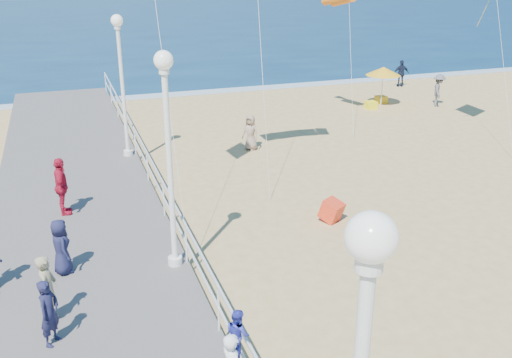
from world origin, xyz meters
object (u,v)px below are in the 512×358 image
object	(u,v)px
spectator_4	(61,247)
beach_umbrella	(383,71)
spectator_0	(49,313)
beach_chair_left	(371,105)
lamp_post_far	(121,72)
toddler_held	(238,334)
lamp_post_mid	(168,140)
spectator_3	(61,187)
beach_walker_b	(401,73)
beach_walker_c	(251,133)
beach_chair_right	(381,100)
spectator_6	(48,289)
beach_walker_a	(438,90)
box_kite	(332,212)

from	to	relation	value
spectator_4	beach_umbrella	xyz separation A→B (m)	(16.98, 13.61, 0.81)
spectator_0	beach_chair_left	size ratio (longest dim) A/B	2.57
lamp_post_far	beach_umbrella	world-z (taller)	lamp_post_far
lamp_post_far	toddler_held	world-z (taller)	lamp_post_far
lamp_post_mid	spectator_4	distance (m)	3.72
spectator_3	beach_walker_b	world-z (taller)	spectator_3
beach_walker_c	beach_chair_right	xyz separation A→B (m)	(9.55, 5.45, -0.55)
spectator_4	beach_chair_right	bearing A→B (deg)	-64.31
lamp_post_mid	spectator_6	world-z (taller)	lamp_post_mid
lamp_post_mid	beach_chair_left	xyz separation A→B (m)	(13.50, 13.76, -3.46)
spectator_3	spectator_4	world-z (taller)	spectator_3
spectator_0	beach_walker_a	size ratio (longest dim) A/B	0.81
spectator_4	beach_walker_c	xyz separation A→B (m)	(7.77, 8.71, -0.35)
box_kite	beach_umbrella	distance (m)	15.47
toddler_held	beach_walker_a	world-z (taller)	toddler_held
beach_chair_left	beach_chair_right	xyz separation A→B (m)	(1.17, 0.91, 0.00)
toddler_held	lamp_post_mid	bearing A→B (deg)	-13.57
beach_walker_c	beach_umbrella	bearing A→B (deg)	78.21
beach_walker_a	beach_chair_left	bearing A→B (deg)	113.63
beach_walker_b	box_kite	xyz separation A→B (m)	(-12.92, -16.42, -0.53)
lamp_post_mid	toddler_held	bearing A→B (deg)	-88.85
spectator_0	beach_walker_c	bearing A→B (deg)	-1.45
beach_chair_right	beach_walker_c	bearing A→B (deg)	-150.27
beach_umbrella	box_kite	bearing A→B (deg)	-126.34
spectator_3	beach_walker_a	distance (m)	21.70
toddler_held	spectator_3	distance (m)	9.43
beach_chair_left	beach_walker_b	bearing A→B (deg)	43.45
beach_walker_b	beach_chair_left	world-z (taller)	beach_walker_b
lamp_post_mid	spectator_6	distance (m)	4.14
toddler_held	spectator_6	bearing A→B (deg)	26.65
toddler_held	beach_chair_left	distance (m)	23.07
box_kite	beach_chair_right	size ratio (longest dim) A/B	1.09
spectator_3	beach_umbrella	world-z (taller)	spectator_3
spectator_6	beach_walker_b	world-z (taller)	spectator_6
spectator_0	spectator_4	size ratio (longest dim) A/B	1.01
beach_chair_left	beach_walker_c	bearing A→B (deg)	-151.54
spectator_3	beach_walker_a	world-z (taller)	spectator_3
beach_chair_right	beach_walker_a	bearing A→B (deg)	-32.15
spectator_0	spectator_4	xyz separation A→B (m)	(0.29, 2.81, -0.01)
lamp_post_mid	spectator_3	xyz separation A→B (m)	(-2.52, 4.08, -2.38)
beach_umbrella	lamp_post_mid	bearing A→B (deg)	-135.44
beach_walker_a	beach_umbrella	xyz separation A→B (m)	(-2.89, 1.05, 1.04)
lamp_post_mid	beach_chair_left	size ratio (longest dim) A/B	9.67
spectator_3	box_kite	xyz separation A→B (m)	(7.73, -2.36, -0.98)
spectator_6	beach_umbrella	size ratio (longest dim) A/B	0.72
toddler_held	beach_chair_right	bearing A→B (deg)	-51.30
lamp_post_mid	beach_walker_a	distance (m)	21.79
beach_walker_b	spectator_6	bearing A→B (deg)	57.34
beach_walker_a	beach_walker_c	world-z (taller)	beach_walker_a
toddler_held	beach_walker_c	distance (m)	15.07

